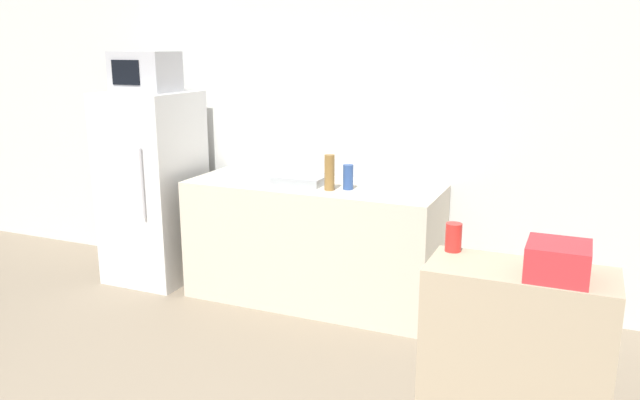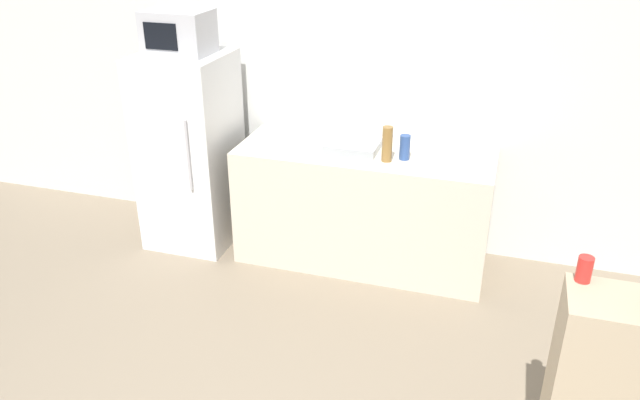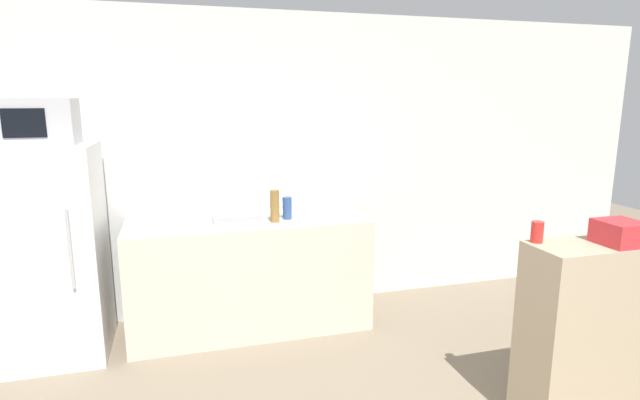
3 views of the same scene
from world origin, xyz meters
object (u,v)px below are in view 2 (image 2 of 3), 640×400
object	(u,v)px
jar	(584,269)
refrigerator	(190,151)
microwave	(178,32)
bottle_short	(405,147)
bottle_tall	(387,144)

from	to	relation	value
jar	refrigerator	bearing A→B (deg)	150.08
microwave	bottle_short	size ratio (longest dim) A/B	2.63
refrigerator	jar	xyz separation A→B (m)	(2.80, -1.61, 0.37)
bottle_short	microwave	bearing A→B (deg)	179.90
bottle_tall	jar	bearing A→B (deg)	-52.32
microwave	jar	xyz separation A→B (m)	(2.80, -1.61, -0.57)
bottle_tall	bottle_short	bearing A→B (deg)	32.17
refrigerator	microwave	distance (m)	0.94
bottle_tall	jar	distance (m)	1.94
bottle_tall	jar	size ratio (longest dim) A/B	2.15
refrigerator	bottle_tall	world-z (taller)	refrigerator
refrigerator	bottle_short	distance (m)	1.74
microwave	jar	world-z (taller)	microwave
refrigerator	jar	bearing A→B (deg)	-29.92
bottle_short	refrigerator	bearing A→B (deg)	179.86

